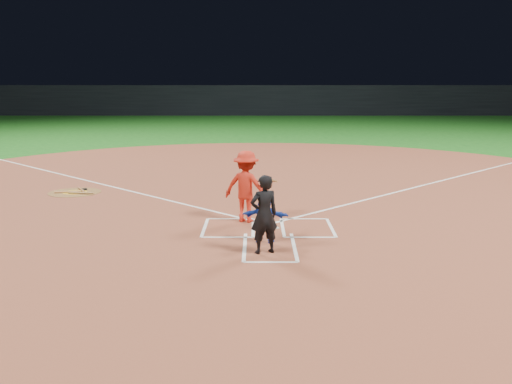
{
  "coord_description": "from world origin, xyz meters",
  "views": [
    {
      "loc": [
        -0.29,
        -13.87,
        3.63
      ],
      "look_at": [
        -0.3,
        -0.4,
        1.0
      ],
      "focal_mm": 40.0,
      "sensor_mm": 36.0,
      "label": 1
    }
  ],
  "objects_px": {
    "home_plate": "(268,227)",
    "on_deck_circle": "(75,192)",
    "catcher": "(265,218)",
    "batter_at_plate": "(246,187)",
    "umpire": "(264,214)"
  },
  "relations": [
    {
      "from": "batter_at_plate",
      "to": "umpire",
      "type": "bearing_deg",
      "value": -81.33
    },
    {
      "from": "home_plate",
      "to": "catcher",
      "type": "distance_m",
      "value": 1.44
    },
    {
      "from": "home_plate",
      "to": "catcher",
      "type": "xyz_separation_m",
      "value": [
        -0.1,
        -1.32,
        0.57
      ]
    },
    {
      "from": "on_deck_circle",
      "to": "batter_at_plate",
      "type": "xyz_separation_m",
      "value": [
        5.74,
        -3.93,
        0.92
      ]
    },
    {
      "from": "umpire",
      "to": "batter_at_plate",
      "type": "distance_m",
      "value": 2.82
    },
    {
      "from": "on_deck_circle",
      "to": "catcher",
      "type": "distance_m",
      "value": 8.57
    },
    {
      "from": "home_plate",
      "to": "batter_at_plate",
      "type": "xyz_separation_m",
      "value": [
        -0.55,
        0.64,
        0.92
      ]
    },
    {
      "from": "umpire",
      "to": "batter_at_plate",
      "type": "bearing_deg",
      "value": -103.26
    },
    {
      "from": "on_deck_circle",
      "to": "catcher",
      "type": "bearing_deg",
      "value": -43.59
    },
    {
      "from": "home_plate",
      "to": "catcher",
      "type": "height_order",
      "value": "catcher"
    },
    {
      "from": "home_plate",
      "to": "umpire",
      "type": "distance_m",
      "value": 2.31
    },
    {
      "from": "on_deck_circle",
      "to": "catcher",
      "type": "xyz_separation_m",
      "value": [
        6.19,
        -5.9,
        0.57
      ]
    },
    {
      "from": "home_plate",
      "to": "on_deck_circle",
      "type": "bearing_deg",
      "value": -36.02
    },
    {
      "from": "umpire",
      "to": "batter_at_plate",
      "type": "xyz_separation_m",
      "value": [
        -0.43,
        2.79,
        0.08
      ]
    },
    {
      "from": "home_plate",
      "to": "on_deck_circle",
      "type": "relative_size",
      "value": 0.35
    }
  ]
}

